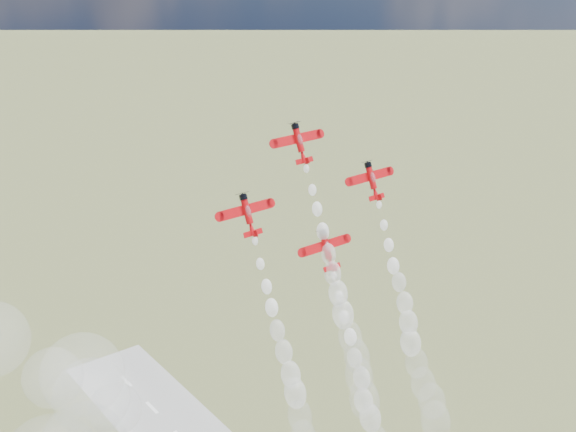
# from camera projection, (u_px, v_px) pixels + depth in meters

# --- Properties ---
(plane_lead) EXTENTS (11.35, 5.54, 7.60)m
(plane_lead) POSITION_uv_depth(u_px,v_px,m) (299.00, 142.00, 155.13)
(plane_lead) COLOR #B8090D
(plane_lead) RESTS_ON ground
(plane_left) EXTENTS (11.35, 5.54, 7.60)m
(plane_left) POSITION_uv_depth(u_px,v_px,m) (248.00, 214.00, 147.06)
(plane_left) COLOR #B8090D
(plane_left) RESTS_ON ground
(plane_right) EXTENTS (11.35, 5.54, 7.60)m
(plane_right) POSITION_uv_depth(u_px,v_px,m) (372.00, 180.00, 163.95)
(plane_right) COLOR #B8090D
(plane_right) RESTS_ON ground
(plane_slot) EXTENTS (11.35, 5.54, 7.60)m
(plane_slot) POSITION_uv_depth(u_px,v_px,m) (327.00, 249.00, 155.87)
(plane_slot) COLOR #B8090D
(plane_slot) RESTS_ON ground
(smoke_trail_lead) EXTENTS (5.96, 23.11, 45.21)m
(smoke_trail_lead) POSITION_uv_depth(u_px,v_px,m) (353.00, 350.00, 156.63)
(smoke_trail_lead) COLOR white
(smoke_trail_lead) RESTS_ON plane_lead
(smoke_trail_left) EXTENTS (5.23, 22.46, 44.82)m
(smoke_trail_left) POSITION_uv_depth(u_px,v_px,m) (303.00, 431.00, 148.36)
(smoke_trail_left) COLOR white
(smoke_trail_left) RESTS_ON plane_left
(smoke_trail_right) EXTENTS (5.79, 22.50, 45.23)m
(smoke_trail_right) POSITION_uv_depth(u_px,v_px,m) (423.00, 375.00, 165.40)
(smoke_trail_right) COLOR white
(smoke_trail_right) RESTS_ON plane_right
(drifted_smoke_cloud) EXTENTS (56.63, 32.04, 51.81)m
(drifted_smoke_cloud) POSITION_uv_depth(u_px,v_px,m) (18.00, 398.00, 149.55)
(drifted_smoke_cloud) COLOR white
(drifted_smoke_cloud) RESTS_ON ground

